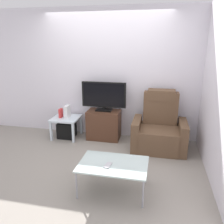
# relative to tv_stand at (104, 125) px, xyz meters

# --- Properties ---
(ground_plane) EXTENTS (6.40, 6.40, 0.00)m
(ground_plane) POSITION_rel_tv_stand_xyz_m (0.02, -0.86, -0.30)
(ground_plane) COLOR gray
(wall_back) EXTENTS (6.40, 0.06, 2.60)m
(wall_back) POSITION_rel_tv_stand_xyz_m (0.02, 0.27, 1.00)
(wall_back) COLOR silver
(wall_back) RESTS_ON ground
(wall_side) EXTENTS (0.06, 4.48, 2.60)m
(wall_side) POSITION_rel_tv_stand_xyz_m (1.90, -0.86, 1.00)
(wall_side) COLOR silver
(wall_side) RESTS_ON ground
(tv_stand) EXTENTS (0.66, 0.41, 0.60)m
(tv_stand) POSITION_rel_tv_stand_xyz_m (0.00, 0.00, 0.00)
(tv_stand) COLOR #4C2D1E
(tv_stand) RESTS_ON ground
(television) EXTENTS (0.89, 0.20, 0.59)m
(television) POSITION_rel_tv_stand_xyz_m (0.00, 0.02, 0.61)
(television) COLOR black
(television) RESTS_ON tv_stand
(recliner_armchair) EXTENTS (0.98, 0.78, 1.08)m
(recliner_armchair) POSITION_rel_tv_stand_xyz_m (1.12, -0.21, 0.07)
(recliner_armchair) COLOR brown
(recliner_armchair) RESTS_ON ground
(side_table) EXTENTS (0.54, 0.54, 0.44)m
(side_table) POSITION_rel_tv_stand_xyz_m (-0.78, -0.10, 0.07)
(side_table) COLOR silver
(side_table) RESTS_ON ground
(subwoofer_box) EXTENTS (0.33, 0.33, 0.33)m
(subwoofer_box) POSITION_rel_tv_stand_xyz_m (-0.78, -0.10, -0.14)
(subwoofer_box) COLOR black
(subwoofer_box) RESTS_ON ground
(book_upright) EXTENTS (0.05, 0.12, 0.19)m
(book_upright) POSITION_rel_tv_stand_xyz_m (-0.88, -0.12, 0.23)
(book_upright) COLOR red
(book_upright) RESTS_ON side_table
(game_console) EXTENTS (0.07, 0.20, 0.25)m
(game_console) POSITION_rel_tv_stand_xyz_m (-0.75, -0.09, 0.26)
(game_console) COLOR white
(game_console) RESTS_ON side_table
(coffee_table) EXTENTS (0.90, 0.60, 0.41)m
(coffee_table) POSITION_rel_tv_stand_xyz_m (0.55, -1.68, 0.08)
(coffee_table) COLOR #B2C6C1
(coffee_table) RESTS_ON ground
(cell_phone) EXTENTS (0.10, 0.16, 0.01)m
(cell_phone) POSITION_rel_tv_stand_xyz_m (0.49, -1.75, 0.11)
(cell_phone) COLOR #B7B7BC
(cell_phone) RESTS_ON coffee_table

